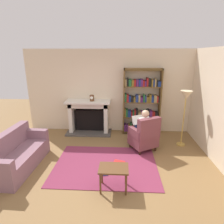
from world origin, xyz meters
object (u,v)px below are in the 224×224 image
(seated_reader, at_px, (142,127))
(floor_lamp, at_px, (186,100))
(armchair_reading, at_px, (145,136))
(side_table, at_px, (114,171))
(fireplace, at_px, (89,115))
(mantel_clock, at_px, (92,98))
(sofa_floral, at_px, (17,155))
(bookshelf, at_px, (142,103))

(seated_reader, height_order, floor_lamp, floor_lamp)
(armchair_reading, xyz_separation_m, side_table, (-0.77, -1.63, -0.02))
(fireplace, distance_m, side_table, 2.98)
(fireplace, distance_m, mantel_clock, 0.64)
(mantel_clock, relative_size, armchair_reading, 0.20)
(mantel_clock, distance_m, seated_reader, 1.90)
(mantel_clock, height_order, floor_lamp, floor_lamp)
(fireplace, xyz_separation_m, sofa_floral, (-1.30, -2.20, -0.26))
(armchair_reading, bearing_deg, side_table, 35.97)
(fireplace, xyz_separation_m, side_table, (0.94, -2.82, -0.18))
(fireplace, relative_size, seated_reader, 1.29)
(sofa_floral, relative_size, side_table, 3.07)
(side_table, bearing_deg, bookshelf, 74.84)
(fireplace, xyz_separation_m, mantel_clock, (0.13, -0.10, 0.62))
(floor_lamp, bearing_deg, seated_reader, -166.80)
(sofa_floral, xyz_separation_m, side_table, (2.24, -0.63, 0.08))
(side_table, bearing_deg, seated_reader, 67.75)
(seated_reader, height_order, side_table, seated_reader)
(seated_reader, bearing_deg, bookshelf, -122.19)
(mantel_clock, bearing_deg, seated_reader, -33.00)
(armchair_reading, bearing_deg, bookshelf, -119.27)
(bookshelf, relative_size, seated_reader, 1.86)
(fireplace, height_order, side_table, fireplace)
(armchair_reading, distance_m, seated_reader, 0.23)
(fireplace, xyz_separation_m, bookshelf, (1.72, 0.03, 0.43))
(sofa_floral, height_order, side_table, sofa_floral)
(fireplace, height_order, sofa_floral, fireplace)
(side_table, bearing_deg, sofa_floral, 164.42)
(armchair_reading, height_order, sofa_floral, armchair_reading)
(fireplace, distance_m, sofa_floral, 2.57)
(seated_reader, bearing_deg, side_table, 38.88)
(seated_reader, bearing_deg, armchair_reading, 90.00)
(fireplace, bearing_deg, armchair_reading, -34.88)
(mantel_clock, relative_size, sofa_floral, 0.11)
(fireplace, xyz_separation_m, floor_lamp, (2.82, -0.82, 0.76))
(bookshelf, height_order, sofa_floral, bookshelf)
(mantel_clock, height_order, bookshelf, bookshelf)
(seated_reader, bearing_deg, mantel_clock, -61.87)
(armchair_reading, relative_size, side_table, 1.73)
(sofa_floral, height_order, floor_lamp, floor_lamp)
(armchair_reading, height_order, seated_reader, seated_reader)
(mantel_clock, height_order, side_table, mantel_clock)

